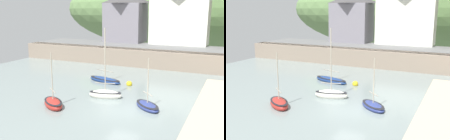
# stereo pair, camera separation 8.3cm
# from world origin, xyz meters

# --- Properties ---
(quay_seawall) EXTENTS (48.00, 9.40, 2.40)m
(quay_seawall) POSITION_xyz_m (0.00, 17.50, 1.36)
(quay_seawall) COLOR gray
(quay_seawall) RESTS_ON ground
(hillside_backdrop) EXTENTS (80.00, 44.00, 23.49)m
(hillside_backdrop) POSITION_xyz_m (0.49, 55.20, 8.22)
(hillside_backdrop) COLOR #64874E
(hillside_backdrop) RESTS_ON ground
(waterfront_building_left) EXTENTS (6.86, 5.18, 8.26)m
(waterfront_building_left) POSITION_xyz_m (-10.32, 25.20, 6.60)
(waterfront_building_left) COLOR gray
(waterfront_building_left) RESTS_ON ground
(waterfront_building_centre) EXTENTS (9.27, 4.38, 9.40)m
(waterfront_building_centre) POSITION_xyz_m (-0.97, 25.20, 7.17)
(waterfront_building_centre) COLOR white
(waterfront_building_centre) RESTS_ON ground
(dinghy_open_wooden) EXTENTS (4.45, 2.22, 6.15)m
(dinghy_open_wooden) POSITION_xyz_m (-5.26, 7.17, 0.25)
(dinghy_open_wooden) COLOR navy
(dinghy_open_wooden) RESTS_ON ground
(motorboat_with_cabin) EXTENTS (2.97, 2.81, 4.32)m
(motorboat_with_cabin) POSITION_xyz_m (1.62, 1.22, 0.23)
(motorboat_with_cabin) COLOR navy
(motorboat_with_cabin) RESTS_ON ground
(sailboat_far_left) EXTENTS (3.21, 1.69, 6.56)m
(sailboat_far_left) POSITION_xyz_m (-2.72, 2.24, 0.34)
(sailboat_far_left) COLOR silver
(sailboat_far_left) RESTS_ON ground
(fishing_boat_green) EXTENTS (3.09, 2.80, 4.71)m
(fishing_boat_green) POSITION_xyz_m (-5.60, -1.70, 0.28)
(fishing_boat_green) COLOR #A52923
(fishing_boat_green) RESTS_ON ground
(mooring_buoy) EXTENTS (0.61, 0.61, 0.61)m
(mooring_buoy) POSITION_xyz_m (-2.25, 6.96, 0.18)
(mooring_buoy) COLOR yellow
(mooring_buoy) RESTS_ON ground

